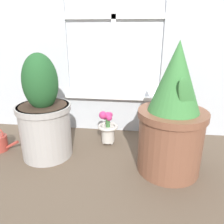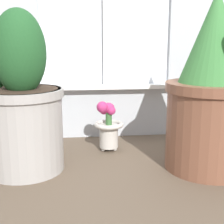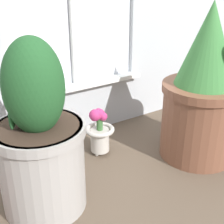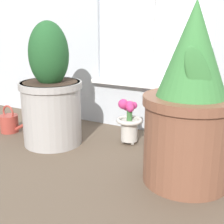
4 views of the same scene
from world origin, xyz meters
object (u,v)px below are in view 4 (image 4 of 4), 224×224
(potted_plant_right, at_px, (190,107))
(flower_vase, at_px, (129,121))
(watering_can, at_px, (9,123))
(potted_plant_left, at_px, (51,95))

(potted_plant_right, distance_m, flower_vase, 0.56)
(potted_plant_right, bearing_deg, watering_can, 175.89)
(flower_vase, xyz_separation_m, watering_can, (-0.77, -0.20, -0.07))
(potted_plant_right, distance_m, watering_can, 1.24)
(potted_plant_left, bearing_deg, watering_can, 178.09)
(potted_plant_left, distance_m, flower_vase, 0.48)
(watering_can, bearing_deg, potted_plant_right, -4.11)
(potted_plant_left, relative_size, flower_vase, 2.62)
(watering_can, bearing_deg, flower_vase, 14.67)
(potted_plant_right, bearing_deg, flower_vase, 146.03)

